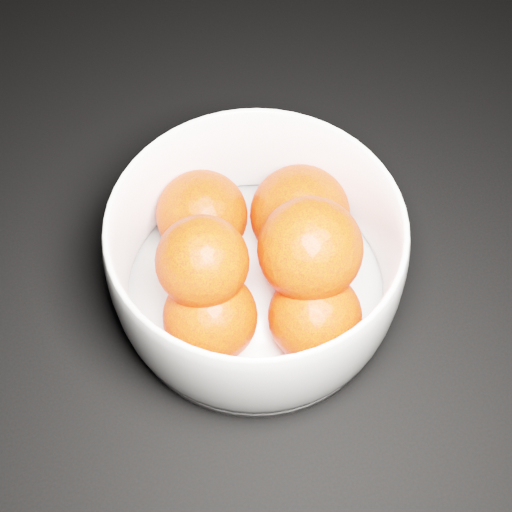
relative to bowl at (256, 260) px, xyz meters
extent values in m
cylinder|color=white|center=(0.00, 0.00, -0.05)|extent=(0.22, 0.22, 0.01)
sphere|color=red|center=(0.05, 0.04, -0.01)|extent=(0.08, 0.08, 0.08)
sphere|color=red|center=(-0.03, 0.06, -0.01)|extent=(0.07, 0.07, 0.07)
sphere|color=red|center=(-0.04, -0.04, -0.01)|extent=(0.07, 0.07, 0.07)
sphere|color=red|center=(0.03, -0.06, -0.01)|extent=(0.07, 0.07, 0.07)
sphere|color=red|center=(-0.04, -0.01, 0.04)|extent=(0.07, 0.07, 0.07)
sphere|color=red|center=(0.03, -0.02, 0.04)|extent=(0.08, 0.08, 0.08)
camera|label=1|loc=(-0.07, -0.28, 0.47)|focal=50.00mm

